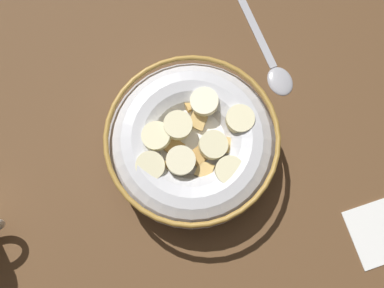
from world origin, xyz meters
TOP-DOWN VIEW (x-y plane):
  - ground_plane at (0.00, 0.00)cm, footprint 131.36×131.36cm
  - cereal_bowl at (0.01, 0.00)cm, footprint 19.77×19.77cm
  - spoon at (13.93, 6.61)cm, footprint 3.16×16.43cm

SIDE VIEW (x-z plane):
  - ground_plane at x=0.00cm, z-range -2.00..0.00cm
  - spoon at x=13.93cm, z-range -0.07..0.73cm
  - cereal_bowl at x=0.01cm, z-range 0.02..6.87cm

